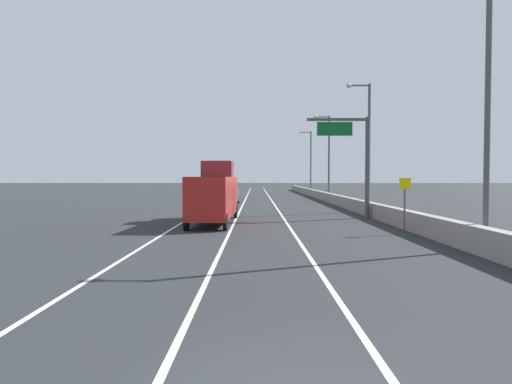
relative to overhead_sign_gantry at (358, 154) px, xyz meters
The scene contains 15 objects.
ground_plane 37.92m from the overhead_sign_gantry, 100.69° to the left, with size 320.00×320.00×0.00m, color #26282B.
lane_stripe_left 30.99m from the overhead_sign_gantry, 114.05° to the left, with size 0.16×130.00×0.00m, color silver.
lane_stripe_center 29.75m from the overhead_sign_gantry, 107.80° to the left, with size 0.16×130.00×0.00m, color silver.
lane_stripe_right 28.89m from the overhead_sign_gantry, 101.08° to the left, with size 0.16×130.00×0.00m, color silver.
jersey_barrier_right 13.69m from the overhead_sign_gantry, 84.09° to the left, with size 0.60×120.00×1.10m, color gray.
overhead_sign_gantry is the anchor object (origin of this frame).
speed_advisory_sign 9.65m from the overhead_sign_gantry, 87.24° to the right, with size 0.60×0.11×3.00m.
lamp_post_right_near 14.55m from the overhead_sign_gantry, 82.51° to the right, with size 2.14×0.44×11.18m.
lamp_post_right_second 6.29m from the overhead_sign_gantry, 70.30° to the left, with size 2.14×0.44×11.18m.
lamp_post_right_third 25.90m from the overhead_sign_gantry, 85.87° to the left, with size 2.14×0.44×11.18m.
lamp_post_right_fourth 45.91m from the overhead_sign_gantry, 87.57° to the left, with size 2.14×0.44×11.18m.
car_green_0 19.86m from the overhead_sign_gantry, 122.43° to the left, with size 2.03×4.16×2.13m.
car_blue_1 50.92m from the overhead_sign_gantry, 105.11° to the left, with size 1.89×4.08×2.12m.
car_yellow_2 30.44m from the overhead_sign_gantry, 115.98° to the left, with size 1.91×4.80×2.13m.
box_truck 11.22m from the overhead_sign_gantry, 161.19° to the right, with size 2.72×9.40×4.17m.
Camera 1 is at (-0.55, -5.91, 3.05)m, focal length 31.23 mm.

